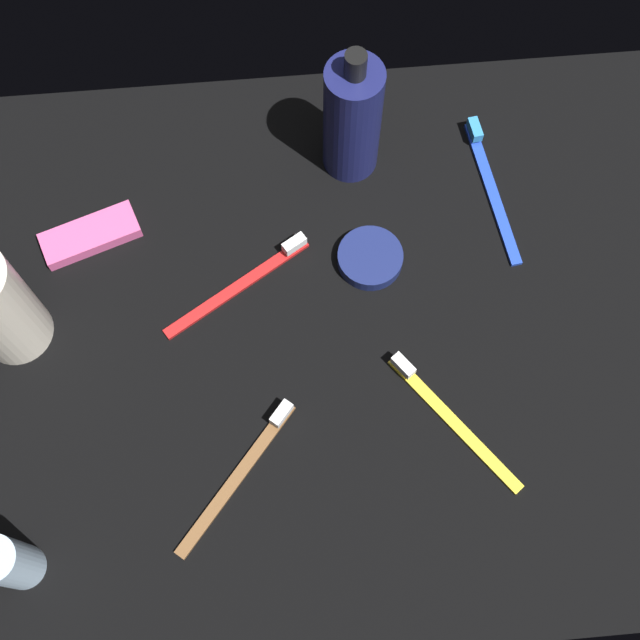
# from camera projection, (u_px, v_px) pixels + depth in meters

# --- Properties ---
(ground_plane) EXTENTS (0.84, 0.64, 0.01)m
(ground_plane) POSITION_uv_depth(u_px,v_px,m) (320.00, 332.00, 0.89)
(ground_plane) COLOR black
(lotion_bottle) EXTENTS (0.06, 0.06, 0.18)m
(lotion_bottle) POSITION_uv_depth(u_px,v_px,m) (352.00, 119.00, 0.89)
(lotion_bottle) COLOR navy
(lotion_bottle) RESTS_ON ground_plane
(deodorant_stick) EXTENTS (0.04, 0.04, 0.09)m
(deodorant_stick) POSITION_uv_depth(u_px,v_px,m) (9.00, 563.00, 0.76)
(deodorant_stick) COLOR silver
(deodorant_stick) RESTS_ON ground_plane
(toothbrush_brown) EXTENTS (0.13, 0.15, 0.02)m
(toothbrush_brown) POSITION_uv_depth(u_px,v_px,m) (243.00, 468.00, 0.83)
(toothbrush_brown) COLOR brown
(toothbrush_brown) RESTS_ON ground_plane
(toothbrush_yellow) EXTENTS (0.12, 0.15, 0.02)m
(toothbrush_yellow) POSITION_uv_depth(u_px,v_px,m) (447.00, 414.00, 0.85)
(toothbrush_yellow) COLOR yellow
(toothbrush_yellow) RESTS_ON ground_plane
(toothbrush_blue) EXTENTS (0.04, 0.18, 0.02)m
(toothbrush_blue) POSITION_uv_depth(u_px,v_px,m) (490.00, 182.00, 0.95)
(toothbrush_blue) COLOR blue
(toothbrush_blue) RESTS_ON ground_plane
(toothbrush_red) EXTENTS (0.16, 0.10, 0.02)m
(toothbrush_red) POSITION_uv_depth(u_px,v_px,m) (246.00, 280.00, 0.90)
(toothbrush_red) COLOR red
(toothbrush_red) RESTS_ON ground_plane
(snack_bar_pink) EXTENTS (0.11, 0.07, 0.01)m
(snack_bar_pink) POSITION_uv_depth(u_px,v_px,m) (90.00, 235.00, 0.92)
(snack_bar_pink) COLOR #E55999
(snack_bar_pink) RESTS_ON ground_plane
(cream_tin_left) EXTENTS (0.07, 0.07, 0.02)m
(cream_tin_left) POSITION_uv_depth(u_px,v_px,m) (370.00, 258.00, 0.91)
(cream_tin_left) COLOR navy
(cream_tin_left) RESTS_ON ground_plane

